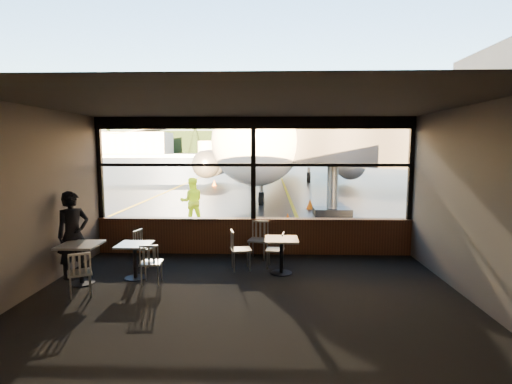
{
  "coord_description": "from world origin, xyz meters",
  "views": [
    {
      "loc": [
        0.4,
        -10.1,
        2.73
      ],
      "look_at": [
        0.03,
        1.0,
        1.5
      ],
      "focal_mm": 28.0,
      "sensor_mm": 36.0,
      "label": 1
    }
  ],
  "objects_px": {
    "chair_near_n": "(258,240)",
    "chair_mid_s": "(151,263)",
    "jet_bridge": "(352,157)",
    "passenger": "(73,235)",
    "cafe_table_left": "(81,264)",
    "chair_near_e": "(275,250)",
    "chair_mid_w": "(145,248)",
    "chair_left_s": "(80,273)",
    "cone_wing": "(214,183)",
    "airliner": "(279,112)",
    "cone_nose": "(310,204)",
    "cone_extra": "(288,220)",
    "chair_near_w": "(241,250)",
    "ground_crew": "(192,201)",
    "cafe_table_near": "(281,256)",
    "cafe_table_mid": "(135,261)"
  },
  "relations": [
    {
      "from": "jet_bridge",
      "to": "chair_mid_w",
      "type": "bearing_deg",
      "value": -132.34
    },
    {
      "from": "jet_bridge",
      "to": "passenger",
      "type": "relative_size",
      "value": 5.92
    },
    {
      "from": "chair_near_e",
      "to": "chair_near_w",
      "type": "height_order",
      "value": "chair_near_w"
    },
    {
      "from": "chair_near_n",
      "to": "cone_wing",
      "type": "xyz_separation_m",
      "value": [
        -3.69,
        18.89,
        -0.25
      ]
    },
    {
      "from": "cafe_table_left",
      "to": "chair_near_e",
      "type": "distance_m",
      "value": 4.09
    },
    {
      "from": "cone_nose",
      "to": "cone_extra",
      "type": "height_order",
      "value": "cone_extra"
    },
    {
      "from": "cafe_table_mid",
      "to": "chair_mid_s",
      "type": "distance_m",
      "value": 0.52
    },
    {
      "from": "chair_near_e",
      "to": "chair_mid_s",
      "type": "height_order",
      "value": "chair_mid_s"
    },
    {
      "from": "cafe_table_left",
      "to": "ground_crew",
      "type": "distance_m",
      "value": 6.35
    },
    {
      "from": "chair_mid_w",
      "to": "cone_wing",
      "type": "height_order",
      "value": "chair_mid_w"
    },
    {
      "from": "chair_mid_w",
      "to": "chair_left_s",
      "type": "distance_m",
      "value": 2.01
    },
    {
      "from": "ground_crew",
      "to": "chair_mid_s",
      "type": "bearing_deg",
      "value": 77.33
    },
    {
      "from": "chair_near_w",
      "to": "cone_extra",
      "type": "height_order",
      "value": "chair_near_w"
    },
    {
      "from": "cafe_table_left",
      "to": "chair_near_e",
      "type": "relative_size",
      "value": 1.0
    },
    {
      "from": "chair_near_n",
      "to": "chair_left_s",
      "type": "bearing_deg",
      "value": 50.44
    },
    {
      "from": "airliner",
      "to": "passenger",
      "type": "bearing_deg",
      "value": -96.57
    },
    {
      "from": "chair_near_n",
      "to": "chair_mid_s",
      "type": "bearing_deg",
      "value": 53.27
    },
    {
      "from": "chair_mid_w",
      "to": "passenger",
      "type": "bearing_deg",
      "value": -39.8
    },
    {
      "from": "jet_bridge",
      "to": "chair_near_e",
      "type": "xyz_separation_m",
      "value": [
        -3.06,
        -6.72,
        -1.96
      ]
    },
    {
      "from": "chair_mid_s",
      "to": "passenger",
      "type": "xyz_separation_m",
      "value": [
        -1.74,
        0.32,
        0.5
      ]
    },
    {
      "from": "cafe_table_left",
      "to": "cone_nose",
      "type": "distance_m",
      "value": 11.57
    },
    {
      "from": "cafe_table_left",
      "to": "chair_mid_s",
      "type": "height_order",
      "value": "chair_mid_s"
    },
    {
      "from": "chair_mid_w",
      "to": "chair_near_e",
      "type": "bearing_deg",
      "value": 103.54
    },
    {
      "from": "chair_mid_s",
      "to": "ground_crew",
      "type": "xyz_separation_m",
      "value": [
        -0.37,
        6.18,
        0.42
      ]
    },
    {
      "from": "chair_mid_w",
      "to": "ground_crew",
      "type": "relative_size",
      "value": 0.5
    },
    {
      "from": "jet_bridge",
      "to": "chair_near_n",
      "type": "distance_m",
      "value": 7.2
    },
    {
      "from": "cafe_table_mid",
      "to": "cone_wing",
      "type": "distance_m",
      "value": 20.47
    },
    {
      "from": "chair_near_e",
      "to": "cone_wing",
      "type": "bearing_deg",
      "value": 19.52
    },
    {
      "from": "cone_nose",
      "to": "cone_extra",
      "type": "bearing_deg",
      "value": -106.49
    },
    {
      "from": "chair_mid_w",
      "to": "cone_wing",
      "type": "xyz_separation_m",
      "value": [
        -1.08,
        19.53,
        -0.2
      ]
    },
    {
      "from": "cafe_table_near",
      "to": "passenger",
      "type": "height_order",
      "value": "passenger"
    },
    {
      "from": "chair_mid_w",
      "to": "chair_near_n",
      "type": "bearing_deg",
      "value": 118.47
    },
    {
      "from": "cafe_table_mid",
      "to": "chair_near_n",
      "type": "height_order",
      "value": "chair_near_n"
    },
    {
      "from": "airliner",
      "to": "chair_left_s",
      "type": "distance_m",
      "value": 24.8
    },
    {
      "from": "chair_near_n",
      "to": "ground_crew",
      "type": "bearing_deg",
      "value": -48.2
    },
    {
      "from": "airliner",
      "to": "chair_near_n",
      "type": "height_order",
      "value": "airliner"
    },
    {
      "from": "chair_near_n",
      "to": "cone_wing",
      "type": "relative_size",
      "value": 2.13
    },
    {
      "from": "cafe_table_left",
      "to": "chair_near_w",
      "type": "xyz_separation_m",
      "value": [
        3.14,
        1.04,
        0.04
      ]
    },
    {
      "from": "chair_mid_w",
      "to": "chair_left_s",
      "type": "xyz_separation_m",
      "value": [
        -0.62,
        -1.92,
        0.01
      ]
    },
    {
      "from": "cafe_table_left",
      "to": "chair_near_n",
      "type": "bearing_deg",
      "value": 28.62
    },
    {
      "from": "cafe_table_near",
      "to": "chair_mid_w",
      "type": "xyz_separation_m",
      "value": [
        -3.14,
        0.48,
        0.03
      ]
    },
    {
      "from": "airliner",
      "to": "chair_left_s",
      "type": "height_order",
      "value": "airliner"
    },
    {
      "from": "chair_near_w",
      "to": "chair_mid_s",
      "type": "xyz_separation_m",
      "value": [
        -1.74,
        -0.97,
        -0.03
      ]
    },
    {
      "from": "airliner",
      "to": "chair_near_w",
      "type": "height_order",
      "value": "airliner"
    },
    {
      "from": "chair_near_w",
      "to": "cone_wing",
      "type": "relative_size",
      "value": 2.06
    },
    {
      "from": "cone_extra",
      "to": "chair_near_n",
      "type": "bearing_deg",
      "value": -102.25
    },
    {
      "from": "chair_near_w",
      "to": "chair_left_s",
      "type": "relative_size",
      "value": 1.06
    },
    {
      "from": "cone_nose",
      "to": "cone_wing",
      "type": "height_order",
      "value": "cone_nose"
    },
    {
      "from": "ground_crew",
      "to": "chair_near_e",
      "type": "bearing_deg",
      "value": 103.63
    },
    {
      "from": "passenger",
      "to": "cone_extra",
      "type": "relative_size",
      "value": 4.01
    }
  ]
}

